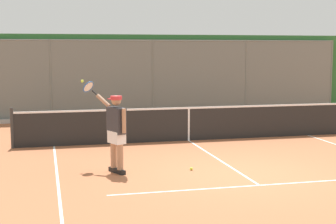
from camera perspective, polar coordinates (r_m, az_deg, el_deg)
ground_plane at (r=10.85m, az=8.26°, el=-6.90°), size 60.00×60.00×0.00m
court_line_markings at (r=9.83m, az=10.78°, el=-8.41°), size 7.56×9.07×0.01m
fence_backdrop at (r=19.88m, az=-2.09°, el=4.02°), size 17.93×1.37×3.13m
tennis_net at (r=14.57m, az=2.31°, el=-1.27°), size 9.72×0.09×1.07m
tennis_player at (r=10.77m, az=-5.83°, el=-1.78°), size 0.87×1.17×1.93m
tennis_ball_by_sideline at (r=11.12m, az=2.61°, el=-6.32°), size 0.07×0.07×0.07m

